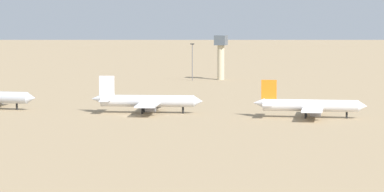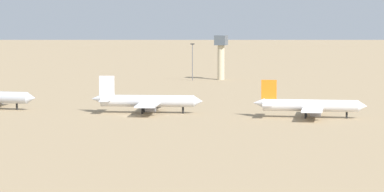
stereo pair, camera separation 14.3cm
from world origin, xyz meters
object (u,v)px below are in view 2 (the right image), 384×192
Objects in this scene: parked_jet_white_4 at (146,101)px; control_tower at (221,53)px; parked_jet_orange_5 at (309,106)px; light_pole_mid at (192,59)px.

control_tower is (-16.83, 145.60, 8.47)m from parked_jet_white_4.
parked_jet_orange_5 is (51.79, 2.35, -0.11)m from parked_jet_white_4.
light_pole_mid reaches higher than parked_jet_orange_5.
light_pole_mid is at bearing 88.87° from parked_jet_white_4.
light_pole_mid reaches higher than parked_jet_white_4.
parked_jet_white_4 is at bearing -78.48° from light_pole_mid.
parked_jet_orange_5 is 1.69× the size of control_tower.
light_pole_mid is (-11.22, -8.03, -2.67)m from control_tower.
parked_jet_white_4 is 140.52m from light_pole_mid.
parked_jet_orange_5 is 157.14m from light_pole_mid.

